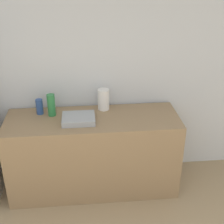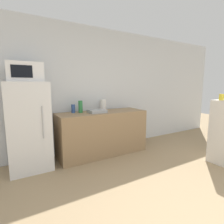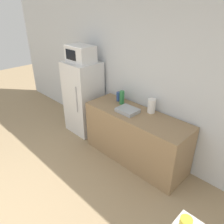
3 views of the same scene
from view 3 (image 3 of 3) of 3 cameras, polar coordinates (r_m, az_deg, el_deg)
The scene contains 8 objects.
wall_back at distance 3.67m, azimuth 8.48°, elevation 8.13°, with size 8.00×0.06×2.60m, color silver.
refrigerator at distance 4.43m, azimuth -7.46°, elevation 3.68°, with size 0.65×0.59×1.46m.
microwave at distance 4.16m, azimuth -8.22°, elevation 14.83°, with size 0.52×0.37×0.30m.
counter at distance 3.71m, azimuth 6.06°, elevation -6.46°, with size 1.81×0.62×0.87m, color #937551.
sink_basin at distance 3.51m, azimuth 4.08°, elevation 0.43°, with size 0.33×0.27×0.06m, color #9EA3A8.
bottle_tall at distance 3.75m, azimuth 2.62°, elevation 3.80°, with size 0.08×0.08×0.24m, color #2D7F42.
bottle_short at distance 3.88m, azimuth 1.69°, elevation 4.06°, with size 0.07×0.07×0.16m, color #2D4C8C.
paper_towel_roll at distance 3.51m, azimuth 10.30°, elevation 1.59°, with size 0.12×0.12×0.23m, color white.
Camera 3 is at (2.04, 0.04, 2.49)m, focal length 35.00 mm.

